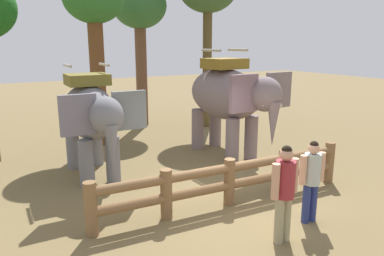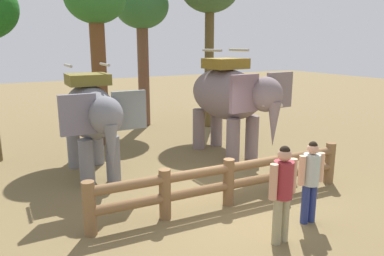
% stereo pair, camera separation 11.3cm
% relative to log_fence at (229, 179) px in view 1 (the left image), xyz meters
% --- Properties ---
extents(ground_plane, '(60.00, 60.00, 0.00)m').
position_rel_log_fence_xyz_m(ground_plane, '(0.00, -0.06, -0.60)').
color(ground_plane, brown).
extents(log_fence, '(6.22, 0.52, 1.05)m').
position_rel_log_fence_xyz_m(log_fence, '(0.00, 0.00, 0.00)').
color(log_fence, brown).
rests_on(log_fence, ground).
extents(elephant_near_left, '(1.98, 3.44, 2.97)m').
position_rel_log_fence_xyz_m(elephant_near_left, '(-2.13, 3.15, 1.07)').
color(elephant_near_left, slate).
rests_on(elephant_near_left, ground).
extents(elephant_center, '(2.20, 3.87, 3.31)m').
position_rel_log_fence_xyz_m(elephant_center, '(2.08, 3.04, 1.26)').
color(elephant_center, slate).
rests_on(elephant_center, ground).
extents(tourist_woman_in_black, '(0.59, 0.35, 1.67)m').
position_rel_log_fence_xyz_m(tourist_woman_in_black, '(0.93, -1.44, 0.37)').
color(tourist_woman_in_black, navy).
rests_on(tourist_woman_in_black, ground).
extents(tourist_man_in_blue, '(0.63, 0.39, 1.80)m').
position_rel_log_fence_xyz_m(tourist_man_in_blue, '(-0.08, -1.75, 0.44)').
color(tourist_man_in_blue, '#99906C').
rests_on(tourist_man_in_blue, ground).
extents(tree_back_center, '(2.00, 2.00, 5.80)m').
position_rel_log_fence_xyz_m(tree_back_center, '(-1.05, 6.33, 3.96)').
color(tree_back_center, brown).
rests_on(tree_back_center, ground).
extents(tree_deep_back, '(2.21, 2.21, 5.92)m').
position_rel_log_fence_xyz_m(tree_deep_back, '(1.39, 8.47, 4.11)').
color(tree_deep_back, brown).
rests_on(tree_deep_back, ground).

